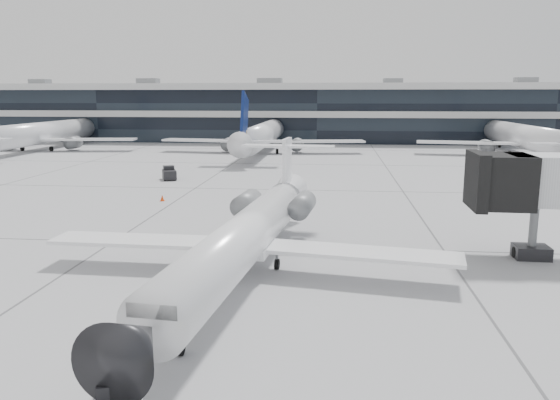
# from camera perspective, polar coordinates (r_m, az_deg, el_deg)

# --- Properties ---
(ground) EXTENTS (220.00, 220.00, 0.00)m
(ground) POSITION_cam_1_polar(r_m,az_deg,el_deg) (32.87, -0.67, -4.84)
(ground) COLOR #939396
(ground) RESTS_ON ground
(terminal) EXTENTS (170.00, 22.00, 10.00)m
(terminal) POSITION_cam_1_polar(r_m,az_deg,el_deg) (113.57, 4.08, 8.85)
(terminal) COLOR black
(terminal) RESTS_ON ground
(bg_jet_left) EXTENTS (32.00, 40.00, 9.60)m
(bg_jet_left) POSITION_cam_1_polar(r_m,az_deg,el_deg) (99.57, -23.48, 4.82)
(bg_jet_left) COLOR white
(bg_jet_left) RESTS_ON ground
(bg_jet_center) EXTENTS (32.00, 40.00, 9.60)m
(bg_jet_center) POSITION_cam_1_polar(r_m,az_deg,el_deg) (87.67, -1.79, 5.01)
(bg_jet_center) COLOR white
(bg_jet_center) RESTS_ON ground
(bg_jet_right) EXTENTS (32.00, 40.00, 9.60)m
(bg_jet_right) POSITION_cam_1_polar(r_m,az_deg,el_deg) (91.42, 23.99, 4.32)
(bg_jet_right) COLOR white
(bg_jet_right) RESTS_ON ground
(regional_jet) EXTENTS (21.06, 26.30, 6.07)m
(regional_jet) POSITION_cam_1_polar(r_m,az_deg,el_deg) (27.42, -3.43, -3.57)
(regional_jet) COLOR white
(regional_jet) RESTS_ON ground
(traffic_cone) EXTENTS (0.45, 0.45, 0.55)m
(traffic_cone) POSITION_cam_1_polar(r_m,az_deg,el_deg) (47.85, -12.21, 0.20)
(traffic_cone) COLOR #E23D0B
(traffic_cone) RESTS_ON ground
(far_tug) EXTENTS (2.11, 2.61, 1.45)m
(far_tug) POSITION_cam_1_polar(r_m,az_deg,el_deg) (59.98, -11.50, 2.72)
(far_tug) COLOR black
(far_tug) RESTS_ON ground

